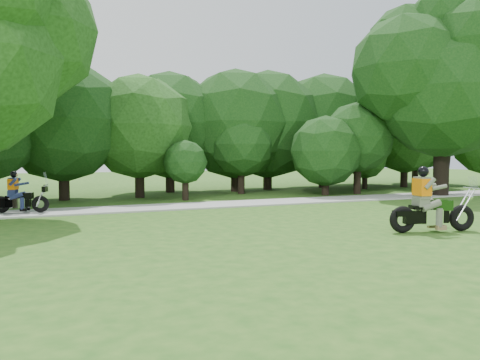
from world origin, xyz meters
TOP-DOWN VIEW (x-y plane):
  - ground at (0.00, 0.00)m, footprint 100.00×100.00m
  - walkway at (0.00, 8.00)m, footprint 60.00×2.20m
  - tree_line at (0.71, 14.66)m, footprint 40.66×11.20m
  - big_tree_east at (10.46, 7.87)m, footprint 9.07×6.89m
  - chopper_motorcycle at (1.26, -0.63)m, footprint 2.46×0.98m
  - touring_motorcycle at (-8.94, 8.05)m, footprint 1.87×1.02m

SIDE VIEW (x-z plane):
  - ground at x=0.00m, z-range 0.00..0.00m
  - walkway at x=0.00m, z-range 0.00..0.06m
  - touring_motorcycle at x=-8.94m, z-range -0.14..1.33m
  - chopper_motorcycle at x=1.26m, z-range -0.23..1.55m
  - tree_line at x=0.71m, z-range -0.15..7.43m
  - big_tree_east at x=10.46m, z-range 0.80..11.26m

